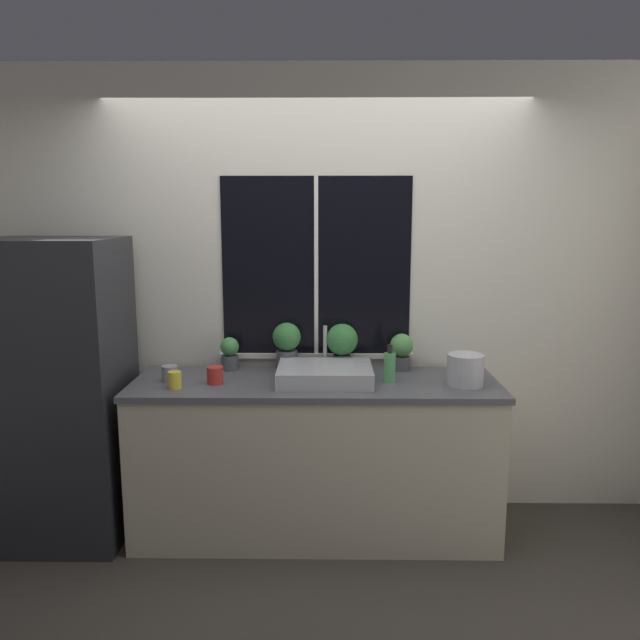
{
  "coord_description": "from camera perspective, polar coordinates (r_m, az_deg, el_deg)",
  "views": [
    {
      "loc": [
        0.07,
        -3.08,
        1.86
      ],
      "look_at": [
        0.03,
        0.32,
        1.26
      ],
      "focal_mm": 35.0,
      "sensor_mm": 36.0,
      "label": 1
    }
  ],
  "objects": [
    {
      "name": "ground_plane",
      "position": [
        3.6,
        -0.54,
        -21.04
      ],
      "size": [
        14.0,
        14.0,
        0.0
      ],
      "primitive_type": "plane",
      "color": "#38332D"
    },
    {
      "name": "wall_back",
      "position": [
        3.82,
        -0.34,
        2.39
      ],
      "size": [
        8.0,
        0.09,
        2.7
      ],
      "color": "silver",
      "rests_on": "ground_plane"
    },
    {
      "name": "wall_left",
      "position": [
        5.1,
        -24.57,
        3.39
      ],
      "size": [
        0.06,
        7.0,
        2.7
      ],
      "color": "silver",
      "rests_on": "ground_plane"
    },
    {
      "name": "wall_right",
      "position": [
        5.04,
        24.58,
        3.32
      ],
      "size": [
        0.06,
        7.0,
        2.7
      ],
      "color": "silver",
      "rests_on": "ground_plane"
    },
    {
      "name": "counter",
      "position": [
        3.68,
        -0.44,
        -12.4
      ],
      "size": [
        2.06,
        0.66,
        0.91
      ],
      "color": "#B2A893",
      "rests_on": "ground_plane"
    },
    {
      "name": "refrigerator",
      "position": [
        3.82,
        -22.93,
        -6.01
      ],
      "size": [
        0.75,
        0.65,
        1.71
      ],
      "color": "#232328",
      "rests_on": "ground_plane"
    },
    {
      "name": "sink",
      "position": [
        3.51,
        0.45,
        -4.92
      ],
      "size": [
        0.53,
        0.47,
        0.28
      ],
      "color": "#ADADB2",
      "rests_on": "counter"
    },
    {
      "name": "potted_plant_far_left",
      "position": [
        3.79,
        -8.26,
        -3.0
      ],
      "size": [
        0.11,
        0.11,
        0.2
      ],
      "color": "#4C4C51",
      "rests_on": "counter"
    },
    {
      "name": "potted_plant_center_left",
      "position": [
        3.74,
        -3.06,
        -2.15
      ],
      "size": [
        0.17,
        0.17,
        0.29
      ],
      "color": "#4C4C51",
      "rests_on": "counter"
    },
    {
      "name": "potted_plant_center_right",
      "position": [
        3.73,
        2.03,
        -2.08
      ],
      "size": [
        0.19,
        0.19,
        0.28
      ],
      "color": "#4C4C51",
      "rests_on": "counter"
    },
    {
      "name": "potted_plant_far_right",
      "position": [
        3.77,
        7.47,
        -2.7
      ],
      "size": [
        0.14,
        0.14,
        0.22
      ],
      "color": "#4C4C51",
      "rests_on": "counter"
    },
    {
      "name": "soap_bottle",
      "position": [
        3.52,
        6.39,
        -4.24
      ],
      "size": [
        0.06,
        0.06,
        0.21
      ],
      "color": "#519E5B",
      "rests_on": "counter"
    },
    {
      "name": "mug_grey",
      "position": [
        3.62,
        -13.57,
        -4.77
      ],
      "size": [
        0.09,
        0.09,
        0.09
      ],
      "color": "gray",
      "rests_on": "counter"
    },
    {
      "name": "mug_yellow",
      "position": [
        3.47,
        -13.14,
        -5.37
      ],
      "size": [
        0.07,
        0.07,
        0.09
      ],
      "color": "gold",
      "rests_on": "counter"
    },
    {
      "name": "mug_white",
      "position": [
        3.78,
        12.59,
        -4.21
      ],
      "size": [
        0.07,
        0.07,
        0.08
      ],
      "color": "white",
      "rests_on": "counter"
    },
    {
      "name": "mug_red",
      "position": [
        3.52,
        -9.56,
        -5.0
      ],
      "size": [
        0.09,
        0.09,
        0.1
      ],
      "color": "#B72D28",
      "rests_on": "counter"
    },
    {
      "name": "kettle",
      "position": [
        3.52,
        13.15,
        -4.33
      ],
      "size": [
        0.2,
        0.2,
        0.19
      ],
      "color": "#B2B2B7",
      "rests_on": "counter"
    }
  ]
}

